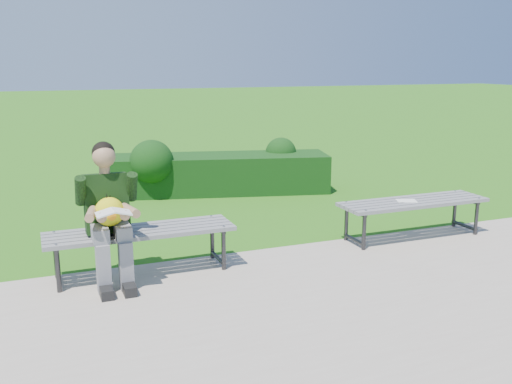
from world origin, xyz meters
The scene contains 7 objects.
ground centered at (0.00, 0.00, 0.00)m, with size 80.00×80.00×0.00m.
walkway centered at (0.00, -1.75, 0.01)m, with size 30.00×3.50×0.02m.
hedge centered at (0.66, 2.99, 0.35)m, with size 3.58×1.68×0.90m.
bench_left centered at (-1.11, -0.25, 0.42)m, with size 1.80×0.50×0.46m.
bench_right centered at (2.08, -0.24, 0.42)m, with size 1.80×0.50×0.46m.
seated_boy centered at (-1.41, -0.35, 0.71)m, with size 0.56×0.76×1.31m.
paper_sheet centered at (1.98, -0.24, 0.47)m, with size 0.26×0.23×0.01m.
Camera 1 is at (-2.01, -5.57, 2.04)m, focal length 40.00 mm.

